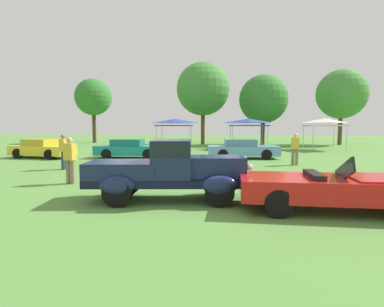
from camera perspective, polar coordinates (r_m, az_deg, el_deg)
ground_plane at (r=9.09m, az=-2.57°, el=-8.07°), size 120.00×120.00×0.00m
feature_pickup_truck at (r=8.53m, az=-4.34°, el=-3.03°), size 4.58×2.06×1.70m
neighbor_convertible at (r=8.28m, az=25.65°, el=-5.81°), size 4.68×2.01×1.40m
show_car_yellow at (r=22.01m, az=-26.35°, el=0.82°), size 4.33×2.50×1.22m
show_car_teal at (r=20.09m, az=-11.60°, el=0.89°), size 4.39×1.73×1.22m
show_car_skyblue at (r=19.66m, az=9.45°, el=0.83°), size 4.51×1.88×1.22m
spectator_near_truck at (r=16.96m, az=18.79°, el=0.99°), size 0.44×0.31×1.69m
spectator_between_cars at (r=15.72m, az=-22.96°, el=0.54°), size 0.24×0.40×1.69m
spectator_by_row at (r=11.77m, az=-21.93°, el=-0.88°), size 0.45×0.35×1.69m
canopy_tent_left_field at (r=28.01m, az=-3.23°, el=5.93°), size 3.19×3.19×2.71m
canopy_tent_center_field at (r=27.56m, az=10.51°, el=5.86°), size 3.27×3.27×2.71m
canopy_tent_right_field at (r=28.40m, az=23.61°, el=5.49°), size 2.95×2.95×2.71m
treeline_far_left at (r=39.20m, az=-18.02°, el=10.00°), size 4.41×4.41×7.74m
treeline_mid_left at (r=34.27m, az=2.07°, el=11.97°), size 5.85×5.85×9.04m
treeline_center at (r=34.28m, az=13.25°, el=9.87°), size 5.24×5.24×7.56m
treeline_mid_right at (r=37.03m, az=26.27°, el=9.94°), size 5.29×5.29×8.12m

